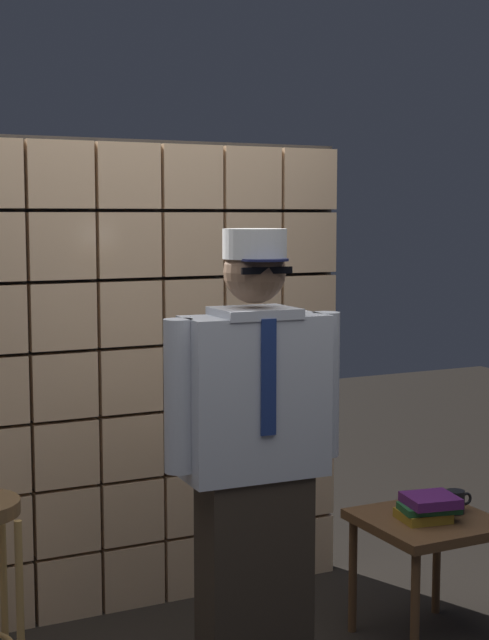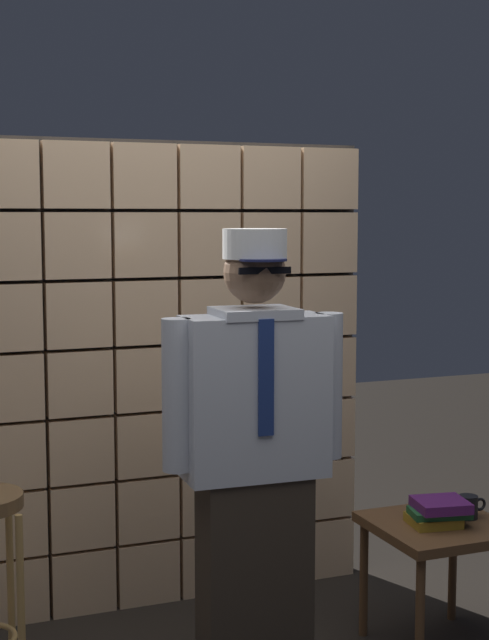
% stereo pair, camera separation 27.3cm
% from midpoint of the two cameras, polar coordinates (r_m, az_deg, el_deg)
% --- Properties ---
extents(glass_block_wall, '(2.12, 0.10, 2.12)m').
position_cam_midpoint_polar(glass_block_wall, '(4.30, -4.15, -3.49)').
color(glass_block_wall, '#E0B78C').
rests_on(glass_block_wall, ground).
extents(standing_person, '(0.69, 0.29, 1.72)m').
position_cam_midpoint_polar(standing_person, '(3.49, 2.87, -8.18)').
color(standing_person, '#382D23').
rests_on(standing_person, ground).
extents(side_table, '(0.52, 0.52, 0.53)m').
position_cam_midpoint_polar(side_table, '(4.07, 13.43, -12.61)').
color(side_table, brown).
rests_on(side_table, ground).
extents(book_stack, '(0.26, 0.23, 0.11)m').
position_cam_midpoint_polar(book_stack, '(4.00, 13.42, -11.09)').
color(book_stack, olive).
rests_on(book_stack, side_table).
extents(coffee_mug, '(0.13, 0.08, 0.09)m').
position_cam_midpoint_polar(coffee_mug, '(4.12, 15.10, -10.72)').
color(coffee_mug, black).
rests_on(coffee_mug, side_table).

